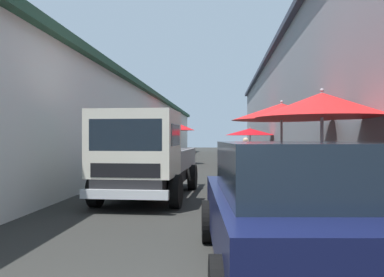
{
  "coord_description": "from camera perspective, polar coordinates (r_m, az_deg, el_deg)",
  "views": [
    {
      "loc": [
        -2.55,
        -0.55,
        1.5
      ],
      "look_at": [
        11.55,
        0.52,
        1.47
      ],
      "focal_mm": 37.15,
      "sensor_mm": 36.0,
      "label": 1
    }
  ],
  "objects": [
    {
      "name": "hatchback_car",
      "position": [
        4.52,
        14.24,
        -9.6
      ],
      "size": [
        4.02,
        2.15,
        1.45
      ],
      "color": "#0F1438",
      "rests_on": "ground"
    },
    {
      "name": "fruit_stall_near_right",
      "position": [
        7.35,
        18.28,
        2.57
      ],
      "size": [
        2.35,
        2.35,
        2.37
      ],
      "color": "#9E9EA3",
      "rests_on": "ground"
    },
    {
      "name": "fruit_stall_far_left",
      "position": [
        22.54,
        -2.37,
        0.76
      ],
      "size": [
        2.15,
        2.15,
        2.44
      ],
      "color": "#9E9EA3",
      "rests_on": "ground"
    },
    {
      "name": "building_left_whitewash",
      "position": [
        19.71,
        -17.37,
        1.58
      ],
      "size": [
        49.8,
        7.5,
        4.0
      ],
      "color": "silver",
      "rests_on": "ground"
    },
    {
      "name": "fruit_stall_near_left",
      "position": [
        10.02,
        12.7,
        1.84
      ],
      "size": [
        2.47,
        2.47,
        2.42
      ],
      "color": "#9E9EA3",
      "rests_on": "ground"
    },
    {
      "name": "plastic_stool",
      "position": [
        15.98,
        -1.79,
        -4.1
      ],
      "size": [
        0.3,
        0.3,
        0.43
      ],
      "color": "#194CB2",
      "rests_on": "ground"
    },
    {
      "name": "building_right_concrete",
      "position": [
        19.39,
        23.04,
        4.9
      ],
      "size": [
        49.8,
        7.5,
        6.23
      ],
      "color": "gray",
      "rests_on": "ground"
    },
    {
      "name": "delivery_truck",
      "position": [
        9.26,
        -7.06,
        -2.74
      ],
      "size": [
        4.99,
        2.13,
        2.08
      ],
      "color": "black",
      "rests_on": "ground"
    },
    {
      "name": "vendor_by_crates",
      "position": [
        14.11,
        7.71,
        -2.5
      ],
      "size": [
        0.28,
        0.6,
        1.51
      ],
      "color": "#232328",
      "rests_on": "ground"
    },
    {
      "name": "fruit_stall_far_right",
      "position": [
        21.69,
        8.38,
        0.44
      ],
      "size": [
        2.72,
        2.72,
        2.08
      ],
      "color": "#9E9EA3",
      "rests_on": "ground"
    },
    {
      "name": "ground",
      "position": [
        16.13,
        2.38,
        -5.23
      ],
      "size": [
        90.0,
        90.0,
        0.0
      ],
      "primitive_type": "plane",
      "color": "#282826"
    },
    {
      "name": "vendor_in_shade",
      "position": [
        13.93,
        -7.65,
        -2.05
      ],
      "size": [
        0.39,
        0.6,
        1.68
      ],
      "color": "#665B4C",
      "rests_on": "ground"
    }
  ]
}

